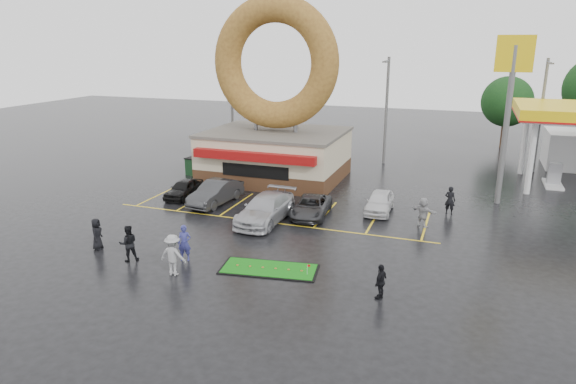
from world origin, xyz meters
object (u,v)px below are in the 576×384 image
(streetlight_right, at_px, (541,113))
(car_silver, at_px, (266,209))
(donut_shop, at_px, (275,121))
(car_white, at_px, (379,202))
(streetlight_mid, at_px, (386,108))
(person_cameraman, at_px, (381,282))
(dumpster, at_px, (199,167))
(car_dgrey, at_px, (216,193))
(person_blue, at_px, (185,243))
(streetlight_left, at_px, (231,103))
(car_black, at_px, (184,189))
(car_grey, at_px, (311,207))
(shell_sign, at_px, (511,89))
(putting_green, at_px, (269,269))

(streetlight_right, xyz_separation_m, car_silver, (-15.97, -18.42, -4.00))
(donut_shop, xyz_separation_m, car_white, (9.02, -5.45, -3.81))
(streetlight_mid, distance_m, person_cameraman, 25.23)
(donut_shop, bearing_deg, dumpster, -170.29)
(car_dgrey, distance_m, person_blue, 8.98)
(streetlight_left, height_order, streetlight_mid, same)
(streetlight_mid, xyz_separation_m, streetlight_right, (12.00, 1.00, 0.00))
(car_dgrey, distance_m, car_silver, 4.81)
(car_white, bearing_deg, car_silver, -147.82)
(car_white, xyz_separation_m, dumpster, (-15.16, 4.40, -0.00))
(car_black, distance_m, person_cameraman, 17.99)
(car_grey, bearing_deg, car_dgrey, 173.55)
(donut_shop, bearing_deg, car_grey, -55.35)
(donut_shop, relative_size, car_black, 3.74)
(car_silver, bearing_deg, shell_sign, 35.48)
(streetlight_right, distance_m, putting_green, 28.32)
(shell_sign, xyz_separation_m, car_grey, (-10.75, -6.63, -6.79))
(streetlight_right, bearing_deg, putting_green, -118.44)
(person_cameraman, bearing_deg, streetlight_right, 179.39)
(car_white, height_order, dumpster, car_white)
(car_dgrey, relative_size, car_grey, 1.08)
(shell_sign, distance_m, car_silver, 16.85)
(car_dgrey, height_order, car_silver, car_silver)
(car_silver, xyz_separation_m, car_white, (5.99, 4.02, -0.13))
(car_silver, distance_m, car_grey, 2.91)
(streetlight_left, height_order, putting_green, streetlight_left)
(streetlight_mid, height_order, person_cameraman, streetlight_mid)
(car_white, xyz_separation_m, putting_green, (-3.31, -10.15, -0.61))
(person_blue, bearing_deg, car_silver, 60.12)
(donut_shop, height_order, streetlight_mid, donut_shop)
(putting_green, bearing_deg, shell_sign, 54.86)
(dumpster, height_order, putting_green, dumpster)
(donut_shop, bearing_deg, streetlight_mid, 48.62)
(car_dgrey, distance_m, person_cameraman, 15.42)
(car_black, height_order, putting_green, car_black)
(car_black, bearing_deg, streetlight_right, 34.39)
(streetlight_right, xyz_separation_m, dumpster, (-25.14, -10.00, -4.13))
(putting_green, bearing_deg, dumpster, 129.15)
(donut_shop, relative_size, person_cameraman, 8.88)
(streetlight_right, distance_m, person_blue, 30.71)
(streetlight_right, bearing_deg, shell_sign, -106.83)
(streetlight_right, xyz_separation_m, putting_green, (-13.30, -24.55, -4.75))
(car_black, distance_m, car_dgrey, 2.78)
(streetlight_left, height_order, car_dgrey, streetlight_left)
(car_black, relative_size, putting_green, 0.76)
(streetlight_right, height_order, car_grey, streetlight_right)
(donut_shop, height_order, person_cameraman, donut_shop)
(streetlight_left, bearing_deg, putting_green, -60.60)
(streetlight_left, xyz_separation_m, putting_green, (12.70, -22.55, -4.75))
(streetlight_left, xyz_separation_m, car_dgrey, (5.68, -14.37, -4.02))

